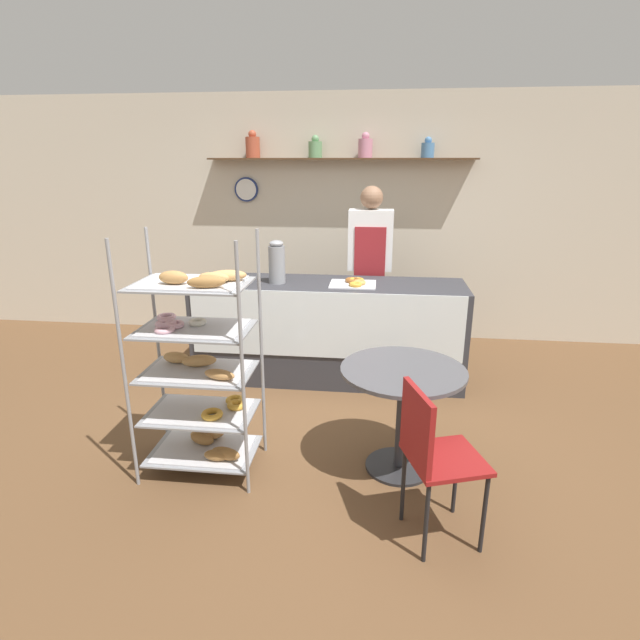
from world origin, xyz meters
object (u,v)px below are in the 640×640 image
(coffee_carafe, at_px, (277,262))
(donut_tray_counter, at_px, (355,283))
(cafe_chair, at_px, (432,449))
(pastry_rack, at_px, (200,371))
(cafe_table, at_px, (402,393))
(person_worker, at_px, (370,268))

(coffee_carafe, height_order, donut_tray_counter, coffee_carafe)
(cafe_chair, distance_m, donut_tray_counter, 2.14)
(pastry_rack, relative_size, cafe_table, 1.97)
(person_worker, relative_size, cafe_chair, 1.96)
(pastry_rack, relative_size, cafe_chair, 1.76)
(person_worker, relative_size, donut_tray_counter, 4.32)
(coffee_carafe, bearing_deg, donut_tray_counter, 0.10)
(cafe_table, xyz_separation_m, donut_tray_counter, (-0.39, 1.39, 0.39))
(person_worker, relative_size, cafe_table, 2.19)
(cafe_table, bearing_deg, cafe_chair, -78.83)
(cafe_table, bearing_deg, pastry_rack, -173.98)
(person_worker, bearing_deg, coffee_carafe, -146.47)
(coffee_carafe, bearing_deg, cafe_chair, -59.10)
(person_worker, bearing_deg, pastry_rack, -116.43)
(pastry_rack, xyz_separation_m, cafe_chair, (1.42, -0.51, -0.15))
(cafe_chair, bearing_deg, pastry_rack, 51.84)
(cafe_table, bearing_deg, person_worker, 97.80)
(person_worker, xyz_separation_m, coffee_carafe, (-0.83, -0.55, 0.15))
(cafe_table, height_order, cafe_chair, cafe_chair)
(cafe_table, height_order, coffee_carafe, coffee_carafe)
(cafe_chair, bearing_deg, person_worker, -9.83)
(pastry_rack, bearing_deg, coffee_carafe, 82.34)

